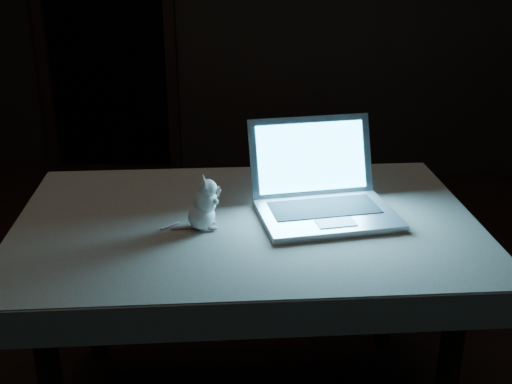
# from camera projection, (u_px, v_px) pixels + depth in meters

# --- Properties ---
(floor) EXTENTS (5.00, 5.00, 0.00)m
(floor) POSITION_uv_depth(u_px,v_px,m) (205.00, 366.00, 2.73)
(floor) COLOR black
(floor) RESTS_ON ground
(doorway) EXTENTS (1.06, 0.36, 2.13)m
(doorway) POSITION_uv_depth(u_px,v_px,m) (105.00, 28.00, 4.72)
(doorway) COLOR black
(doorway) RESTS_ON back_wall
(table) EXTENTS (1.59, 1.15, 0.79)m
(table) POSITION_uv_depth(u_px,v_px,m) (247.00, 318.00, 2.37)
(table) COLOR black
(table) RESTS_ON floor
(tablecloth) EXTENTS (1.83, 1.47, 0.12)m
(tablecloth) POSITION_uv_depth(u_px,v_px,m) (244.00, 231.00, 2.26)
(tablecloth) COLOR #BDAC9A
(tablecloth) RESTS_ON table
(laptop) EXTENTS (0.56, 0.52, 0.31)m
(laptop) POSITION_uv_depth(u_px,v_px,m) (329.00, 176.00, 2.17)
(laptop) COLOR #BBBCC1
(laptop) RESTS_ON tablecloth
(plush_mouse) EXTENTS (0.17, 0.17, 0.18)m
(plush_mouse) POSITION_uv_depth(u_px,v_px,m) (201.00, 203.00, 2.12)
(plush_mouse) COLOR white
(plush_mouse) RESTS_ON tablecloth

